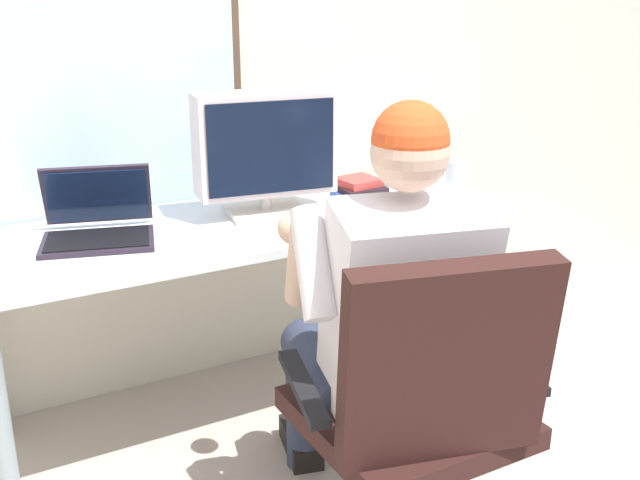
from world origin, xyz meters
TOP-DOWN VIEW (x-y plane):
  - wall_rear at (-0.01, 2.19)m, footprint 5.56×0.08m
  - desk at (0.15, 1.80)m, footprint 1.88×0.66m
  - office_chair at (0.18, 0.83)m, footprint 0.68×0.64m
  - person_seated at (0.24, 1.08)m, footprint 0.62×0.83m
  - crt_monitor at (0.23, 1.83)m, footprint 0.49×0.25m
  - laptop at (-0.34, 1.86)m, footprint 0.41×0.40m
  - wine_glass at (0.91, 1.64)m, footprint 0.08×0.08m
  - desk_speaker at (0.86, 1.92)m, footprint 0.10×0.09m
  - book_stack at (0.61, 1.83)m, footprint 0.19×0.16m

SIDE VIEW (x-z plane):
  - office_chair at x=0.18m, z-range 0.06..1.00m
  - desk at x=0.15m, z-range 0.27..0.99m
  - person_seated at x=0.24m, z-range 0.02..1.26m
  - book_stack at x=0.61m, z-range 0.73..0.81m
  - laptop at x=-0.34m, z-range 0.68..0.90m
  - desk_speaker at x=0.86m, z-range 0.73..0.88m
  - wine_glass at x=0.91m, z-range 0.76..0.91m
  - crt_monitor at x=0.23m, z-range 0.76..1.18m
  - wall_rear at x=-0.01m, z-range -0.01..2.79m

